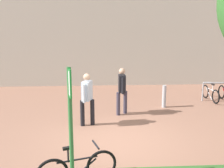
{
  "coord_description": "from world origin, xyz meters",
  "views": [
    {
      "loc": [
        -0.55,
        -6.98,
        3.16
      ],
      "look_at": [
        -0.02,
        2.43,
        1.14
      ],
      "focal_mm": 42.86,
      "sensor_mm": 36.0,
      "label": 1
    }
  ],
  "objects_px": {
    "parking_sign_post": "(70,113)",
    "person_shirt_white": "(87,96)",
    "bollard_steel": "(164,96)",
    "person_suited_dark": "(122,88)"
  },
  "relations": [
    {
      "from": "parking_sign_post",
      "to": "person_shirt_white",
      "type": "height_order",
      "value": "parking_sign_post"
    },
    {
      "from": "parking_sign_post",
      "to": "bollard_steel",
      "type": "height_order",
      "value": "parking_sign_post"
    },
    {
      "from": "person_suited_dark",
      "to": "person_shirt_white",
      "type": "relative_size",
      "value": 1.0
    },
    {
      "from": "parking_sign_post",
      "to": "bollard_steel",
      "type": "bearing_deg",
      "value": 59.82
    },
    {
      "from": "person_shirt_white",
      "to": "bollard_steel",
      "type": "bearing_deg",
      "value": 31.39
    },
    {
      "from": "bollard_steel",
      "to": "person_shirt_white",
      "type": "relative_size",
      "value": 0.52
    },
    {
      "from": "parking_sign_post",
      "to": "person_shirt_white",
      "type": "distance_m",
      "value": 3.67
    },
    {
      "from": "person_shirt_white",
      "to": "parking_sign_post",
      "type": "bearing_deg",
      "value": -92.72
    },
    {
      "from": "person_shirt_white",
      "to": "person_suited_dark",
      "type": "bearing_deg",
      "value": 40.91
    },
    {
      "from": "person_suited_dark",
      "to": "person_shirt_white",
      "type": "bearing_deg",
      "value": -139.09
    }
  ]
}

